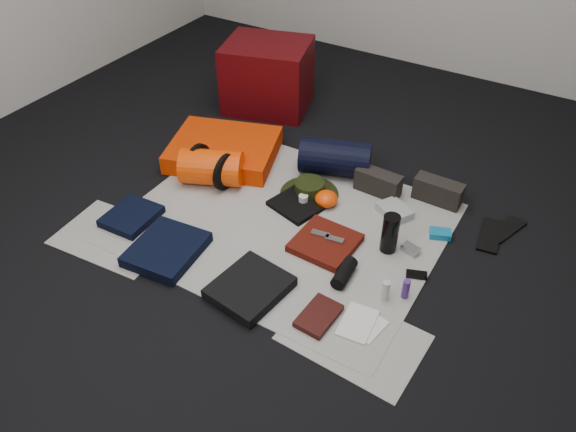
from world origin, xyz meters
The scene contains 37 objects.
floor centered at (0.00, 0.00, -0.01)m, with size 4.50×4.50×0.02m, color black.
newspaper_mat centered at (0.00, 0.00, 0.00)m, with size 1.60×1.30×0.01m, color beige.
newspaper_sheet_front_left centered at (-0.70, -0.55, 0.00)m, with size 0.58×0.40×0.00m, color beige.
newspaper_sheet_front_right centered at (0.65, -0.50, 0.00)m, with size 0.58×0.40×0.00m, color beige.
red_cabinet centered at (-0.76, 1.04, 0.23)m, with size 0.55×0.46×0.46m, color #4E0509.
sleeping_pad centered at (-0.64, 0.34, 0.06)m, with size 0.62×0.51×0.11m, color #E53402.
stuff_sack centered at (-0.55, 0.10, 0.11)m, with size 0.21×0.21×0.35m, color #F93F04.
sack_strap_left centered at (-0.65, 0.10, 0.11)m, with size 0.22×0.22×0.03m, color black.
sack_strap_right centered at (-0.45, 0.10, 0.11)m, with size 0.22×0.22×0.03m, color black.
navy_duffel centered at (0.02, 0.54, 0.11)m, with size 0.21×0.21×0.41m, color black.
boonie_brim centered at (-0.01, 0.28, 0.01)m, with size 0.33×0.33×0.01m, color black.
boonie_crown centered at (-0.01, 0.28, 0.05)m, with size 0.17×0.17×0.07m, color black.
hiking_boot_left centered at (0.31, 0.50, 0.07)m, with size 0.26×0.10×0.13m, color black.
hiking_boot_right centered at (0.63, 0.60, 0.07)m, with size 0.27×0.10×0.13m, color black.
flip_flop_left centered at (0.97, 0.46, 0.01)m, with size 0.10×0.27×0.02m, color black.
flip_flop_right centered at (1.03, 0.55, 0.01)m, with size 0.09×0.25×0.01m, color black.
trousers_navy_a centered at (-0.71, -0.40, 0.03)m, with size 0.24×0.27×0.04m, color black.
trousers_navy_b centered at (-0.38, -0.51, 0.03)m, with size 0.32×0.36×0.06m, color black.
trousers_charcoal centered at (0.12, -0.51, 0.03)m, with size 0.30×0.34×0.05m, color black.
black_tshirt centered at (-0.01, 0.15, 0.02)m, with size 0.26×0.24×0.03m, color black.
red_shirt centered at (0.27, -0.05, 0.03)m, with size 0.30×0.30×0.04m, color #4F1108.
orange_stuff_sack centered at (0.12, 0.25, 0.05)m, with size 0.13×0.13×0.08m, color #F93F04.
first_aid_pouch centered at (0.48, 0.37, 0.03)m, with size 0.18×0.13×0.04m, color #949C94.
water_bottle centered at (0.56, 0.09, 0.11)m, with size 0.08×0.08×0.21m, color black.
speaker centered at (0.46, -0.21, 0.04)m, with size 0.07×0.07×0.18m, color black.
compact_camera centered at (0.66, 0.13, 0.02)m, with size 0.09×0.05×0.03m, color #A4A4A8.
cyan_case centered at (0.75, 0.32, 0.02)m, with size 0.11×0.07×0.03m, color #0F6B96.
toiletry_purple centered at (0.75, -0.17, 0.06)m, with size 0.03×0.03×0.10m, color #48257A.
toiletry_clear centered at (0.67, -0.23, 0.06)m, with size 0.04×0.04×0.11m, color #B3B8B3.
paperback_book centered at (0.47, -0.49, 0.02)m, with size 0.14×0.21×0.03m, color black.
map_booklet centered at (0.63, -0.43, 0.01)m, with size 0.14×0.20×0.01m, color silver.
map_printout centered at (0.68, -0.42, 0.01)m, with size 0.12×0.16×0.01m, color silver.
sunglasses centered at (0.75, -0.02, 0.02)m, with size 0.10×0.04×0.02m, color black.
key_cluster centered at (-0.69, -0.49, 0.01)m, with size 0.08×0.08×0.01m, color #A4A4A8.
tape_roll centered at (0.01, 0.18, 0.05)m, with size 0.05×0.05×0.04m, color silver.
energy_bar_a centered at (0.23, -0.03, 0.05)m, with size 0.10×0.04×0.01m, color #A4A4A8.
energy_bar_b centered at (0.31, -0.03, 0.05)m, with size 0.10×0.04×0.01m, color #A4A4A8.
Camera 1 is at (1.19, -1.95, 1.94)m, focal length 35.00 mm.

